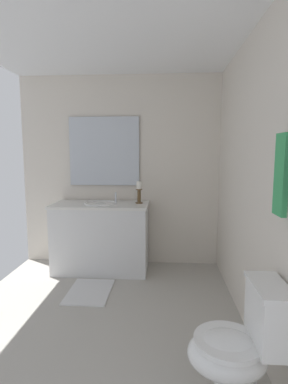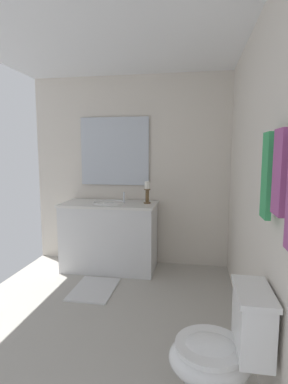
% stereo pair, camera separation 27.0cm
% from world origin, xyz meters
% --- Properties ---
extents(floor, '(3.01, 2.60, 0.02)m').
position_xyz_m(floor, '(0.00, 0.00, -0.01)').
color(floor, '#B2ADA3').
rests_on(floor, ground).
extents(wall_back, '(3.01, 0.04, 2.45)m').
position_xyz_m(wall_back, '(0.00, 1.30, 1.23)').
color(wall_back, silver).
rests_on(wall_back, ground).
extents(wall_left, '(0.04, 2.60, 2.45)m').
position_xyz_m(wall_left, '(-1.51, 0.00, 1.23)').
color(wall_left, silver).
rests_on(wall_left, ground).
extents(ceiling, '(3.01, 2.60, 0.02)m').
position_xyz_m(ceiling, '(0.00, 0.00, 2.46)').
color(ceiling, white).
extents(vanity_cabinet, '(0.58, 1.18, 0.85)m').
position_xyz_m(vanity_cabinet, '(-1.18, -0.20, 0.43)').
color(vanity_cabinet, silver).
rests_on(vanity_cabinet, ground).
extents(sink_basin, '(0.40, 0.40, 0.24)m').
position_xyz_m(sink_basin, '(-1.18, -0.20, 0.81)').
color(sink_basin, white).
rests_on(sink_basin, vanity_cabinet).
extents(mirror, '(0.02, 0.91, 0.88)m').
position_xyz_m(mirror, '(-1.46, -0.20, 1.49)').
color(mirror, silver).
extents(candle_holder_tall, '(0.09, 0.09, 0.27)m').
position_xyz_m(candle_holder_tall, '(-1.23, 0.27, 0.99)').
color(candle_holder_tall, brown).
rests_on(candle_holder_tall, vanity_cabinet).
extents(toilet, '(0.39, 0.54, 0.75)m').
position_xyz_m(toilet, '(0.81, 1.02, 0.37)').
color(toilet, white).
rests_on(toilet, ground).
extents(towel_near_vanity, '(0.14, 0.03, 0.45)m').
position_xyz_m(towel_near_vanity, '(0.73, 1.22, 1.35)').
color(towel_near_vanity, '#389E59').
rests_on(towel_near_vanity, towel_bar).
extents(bath_mat, '(0.60, 0.44, 0.02)m').
position_xyz_m(bath_mat, '(-0.56, -0.20, 0.01)').
color(bath_mat, silver).
rests_on(bath_mat, ground).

